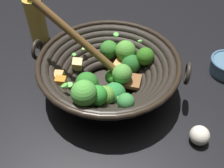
% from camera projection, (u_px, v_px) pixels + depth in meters
% --- Properties ---
extents(ground_plane, '(4.00, 4.00, 0.00)m').
position_uv_depth(ground_plane, '(109.00, 89.00, 0.71)').
color(ground_plane, black).
extents(wok, '(0.36, 0.39, 0.25)m').
position_uv_depth(wok, '(109.00, 71.00, 0.66)').
color(wok, black).
rests_on(wok, ground).
extents(cooking_oil_bottle, '(0.06, 0.06, 0.19)m').
position_uv_depth(cooking_oil_bottle, '(36.00, 18.00, 0.81)').
color(cooking_oil_bottle, gold).
rests_on(cooking_oil_bottle, ground).
extents(garlic_bulb, '(0.04, 0.04, 0.04)m').
position_uv_depth(garlic_bulb, '(200.00, 135.00, 0.58)').
color(garlic_bulb, silver).
rests_on(garlic_bulb, ground).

